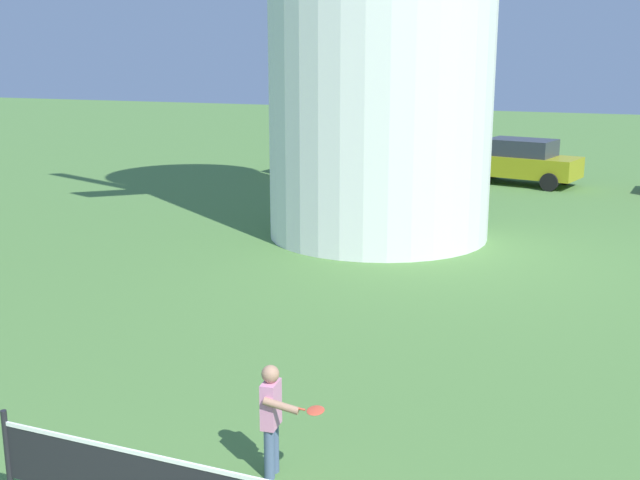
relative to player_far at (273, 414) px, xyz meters
name	(u,v)px	position (x,y,z in m)	size (l,w,h in m)	color
player_far	(273,414)	(0.00, 0.00, 0.00)	(0.75, 0.45, 1.26)	slate
parked_car_cream	(329,154)	(-7.45, 20.23, 0.09)	(4.12, 2.20, 1.56)	silver
parked_car_mustard	(521,161)	(-0.56, 20.84, 0.09)	(4.17, 2.51, 1.56)	#999919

